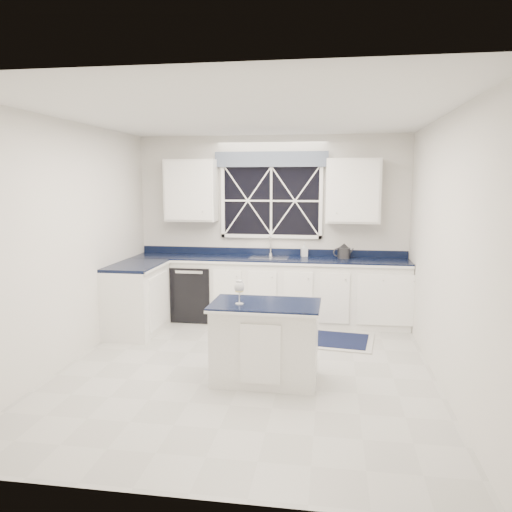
% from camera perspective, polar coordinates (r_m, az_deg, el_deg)
% --- Properties ---
extents(ground, '(4.50, 4.50, 0.00)m').
position_cam_1_polar(ground, '(5.57, -1.15, -12.89)').
color(ground, '#A9A9A4').
rests_on(ground, ground).
extents(back_wall, '(4.00, 0.10, 2.70)m').
position_cam_1_polar(back_wall, '(7.45, 1.77, 3.26)').
color(back_wall, silver).
rests_on(back_wall, ground).
extents(base_cabinets, '(3.99, 1.60, 0.90)m').
position_cam_1_polar(base_cabinets, '(7.18, -1.34, -4.21)').
color(base_cabinets, white).
rests_on(base_cabinets, ground).
extents(countertop, '(3.98, 0.64, 0.04)m').
position_cam_1_polar(countertop, '(7.20, 1.47, -0.36)').
color(countertop, black).
rests_on(countertop, base_cabinets).
extents(dishwasher, '(0.60, 0.58, 0.82)m').
position_cam_1_polar(dishwasher, '(7.52, -6.91, -4.01)').
color(dishwasher, black).
rests_on(dishwasher, ground).
extents(window, '(1.65, 0.09, 1.26)m').
position_cam_1_polar(window, '(7.37, 1.75, 6.95)').
color(window, black).
rests_on(window, ground).
extents(upper_cabinets, '(3.10, 0.34, 0.90)m').
position_cam_1_polar(upper_cabinets, '(7.25, 1.63, 7.47)').
color(upper_cabinets, white).
rests_on(upper_cabinets, ground).
extents(faucet, '(0.05, 0.20, 0.30)m').
position_cam_1_polar(faucet, '(7.37, 1.67, 1.24)').
color(faucet, silver).
rests_on(faucet, countertop).
extents(island, '(1.11, 0.68, 0.82)m').
position_cam_1_polar(island, '(5.17, 1.07, -9.78)').
color(island, white).
rests_on(island, ground).
extents(rug, '(1.41, 0.97, 0.02)m').
position_cam_1_polar(rug, '(6.61, 7.45, -9.36)').
color(rug, '#A3A39E').
rests_on(rug, ground).
extents(kettle, '(0.30, 0.22, 0.21)m').
position_cam_1_polar(kettle, '(7.26, 9.99, 0.52)').
color(kettle, '#2F3032').
rests_on(kettle, countertop).
extents(wine_glass, '(0.10, 0.10, 0.24)m').
position_cam_1_polar(wine_glass, '(4.98, -1.92, -3.65)').
color(wine_glass, silver).
rests_on(wine_glass, island).
extents(soap_bottle, '(0.11, 0.11, 0.20)m').
position_cam_1_polar(soap_bottle, '(7.36, 5.54, 0.72)').
color(soap_bottle, silver).
rests_on(soap_bottle, countertop).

